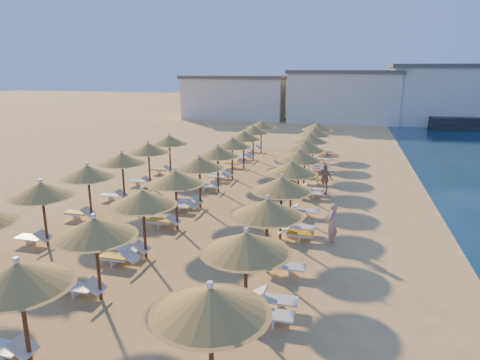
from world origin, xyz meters
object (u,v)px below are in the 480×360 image
(parasol_row_east, at_px, (292,169))
(beachgoer_a, at_px, (332,224))
(parasol_row_west, at_px, (200,163))
(beachgoer_c, at_px, (324,179))

(parasol_row_east, relative_size, beachgoer_a, 19.43)
(beachgoer_a, bearing_deg, parasol_row_east, -128.18)
(parasol_row_west, bearing_deg, parasol_row_east, 0.00)
(parasol_row_east, height_order, beachgoer_c, parasol_row_east)
(parasol_row_east, distance_m, parasol_row_west, 5.02)
(parasol_row_east, height_order, parasol_row_west, same)
(parasol_row_east, bearing_deg, beachgoer_c, 71.98)
(beachgoer_a, height_order, beachgoer_c, beachgoer_a)
(parasol_row_west, relative_size, beachgoer_a, 19.43)
(parasol_row_west, bearing_deg, beachgoer_a, -24.50)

